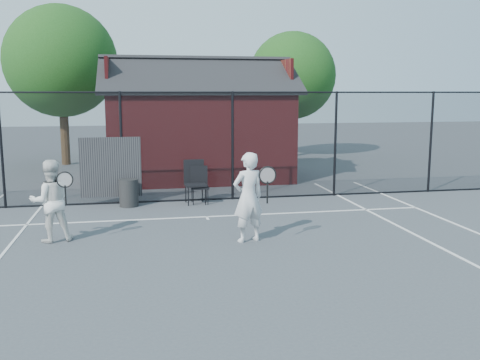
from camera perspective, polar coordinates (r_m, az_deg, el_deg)
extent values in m
plane|color=#3F4348|center=(10.07, -1.35, -7.82)|extent=(80.00, 80.00, 0.00)
cube|color=silver|center=(12.94, -3.58, -3.92)|extent=(11.00, 0.06, 0.01)
cube|color=silver|center=(12.79, -3.50, -4.08)|extent=(0.06, 0.30, 0.01)
cylinder|color=black|center=(14.96, -24.09, 2.89)|extent=(0.07, 0.07, 3.00)
cylinder|color=black|center=(14.57, -12.51, 3.33)|extent=(0.07, 0.07, 3.00)
cylinder|color=black|center=(14.80, -0.80, 3.64)|extent=(0.07, 0.07, 3.00)
cylinder|color=black|center=(15.61, 10.13, 3.79)|extent=(0.07, 0.07, 3.00)
cylinder|color=black|center=(16.92, 19.68, 3.81)|extent=(0.07, 0.07, 3.00)
cylinder|color=black|center=(14.58, -4.74, 9.31)|extent=(22.00, 0.04, 0.04)
cylinder|color=black|center=(14.87, -4.59, -2.09)|extent=(22.00, 0.04, 0.04)
cube|color=black|center=(14.65, -4.66, 3.55)|extent=(22.00, 3.00, 0.01)
cube|color=black|center=(14.62, -13.62, 1.33)|extent=(1.60, 0.04, 1.60)
cube|color=maroon|center=(18.67, -4.50, 4.80)|extent=(6.00, 4.00, 3.00)
cube|color=black|center=(17.62, -4.21, 11.15)|extent=(6.50, 2.36, 1.32)
cube|color=black|center=(19.61, -4.92, 10.95)|extent=(6.50, 2.36, 1.32)
cube|color=maroon|center=(18.52, -13.86, 10.82)|extent=(0.10, 2.80, 1.06)
cube|color=maroon|center=(19.18, 4.37, 11.00)|extent=(0.10, 2.80, 1.06)
cylinder|color=#312013|center=(23.23, -18.18, 4.66)|extent=(0.36, 0.36, 2.52)
sphere|color=#163F12|center=(23.20, -18.56, 11.91)|extent=(4.48, 4.48, 4.48)
cylinder|color=#312013|center=(25.09, 5.51, 5.07)|extent=(0.36, 0.36, 2.23)
sphere|color=#163F12|center=(25.03, 5.60, 11.02)|extent=(3.97, 3.97, 3.97)
imported|color=silver|center=(10.65, 0.88, -1.85)|extent=(0.76, 0.61, 1.81)
torus|color=black|center=(10.28, 2.95, 0.53)|extent=(0.35, 0.03, 0.35)
cylinder|color=black|center=(10.34, 2.93, -1.32)|extent=(0.03, 0.03, 0.43)
imported|color=white|center=(11.32, -19.54, -2.12)|extent=(0.93, 0.81, 1.66)
torus|color=black|center=(10.87, -18.20, 0.04)|extent=(0.32, 0.03, 0.32)
cylinder|color=black|center=(10.92, -18.11, -1.56)|extent=(0.03, 0.03, 0.40)
cube|color=black|center=(14.37, -4.79, -0.29)|extent=(0.58, 0.61, 1.15)
cube|color=black|center=(14.40, -4.32, -0.60)|extent=(0.48, 0.50, 0.98)
cylinder|color=black|center=(14.33, -11.78, -1.34)|extent=(0.59, 0.59, 0.72)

